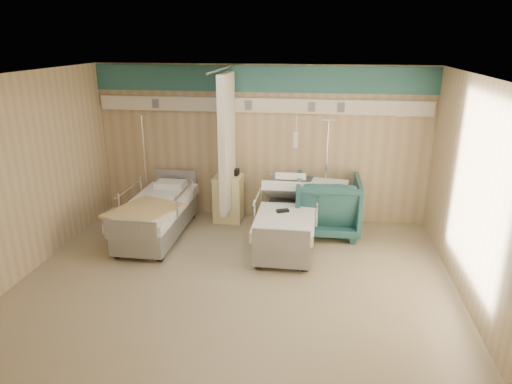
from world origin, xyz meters
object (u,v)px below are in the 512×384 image
Objects in this scene: visitor_armchair at (328,205)px; bed_left at (157,219)px; iv_stand_right at (324,206)px; iv_stand_left at (148,195)px; bedside_cabinet at (228,198)px; bed_right at (287,226)px.

bed_left is at bearing 10.36° from visitor_armchair.
iv_stand_right reaches higher than visitor_armchair.
iv_stand_right is at bearing -2.19° from iv_stand_left.
iv_stand_left is (-1.58, 0.07, -0.03)m from bedside_cabinet.
iv_stand_right reaches higher than bedside_cabinet.
visitor_armchair reaches higher than bed_right.
bedside_cabinet is 1.83m from visitor_armchair.
bed_left is 1.11m from iv_stand_left.
bedside_cabinet is (-1.15, 0.90, 0.11)m from bed_right.
bed_left is 2.92m from iv_stand_right.
visitor_armchair is (2.85, 0.60, 0.19)m from bed_left.
visitor_armchair is 0.57× the size of iv_stand_right.
bed_left is 1.13× the size of iv_stand_left.
bed_right is at bearing -125.39° from iv_stand_right.
iv_stand_right is 1.01× the size of iv_stand_left.
iv_stand_left is at bearing 118.90° from bed_left.
iv_stand_right is at bearing -1.94° from bedside_cabinet.
visitor_armchair is (1.80, -0.30, 0.08)m from bedside_cabinet.
bed_right is 2.54× the size of bedside_cabinet.
iv_stand_left reaches higher than bed_left.
iv_stand_right is (-0.05, 0.24, -0.11)m from visitor_armchair.
bed_right is 1.96× the size of visitor_armchair.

